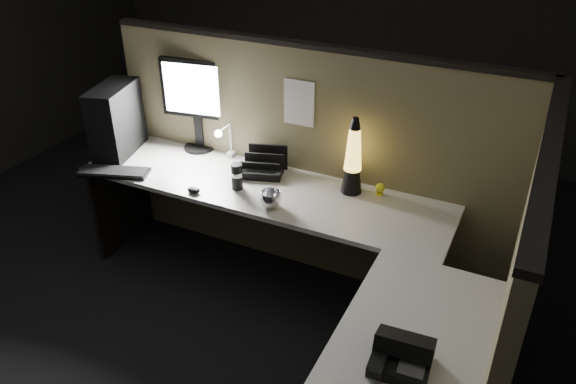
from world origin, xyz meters
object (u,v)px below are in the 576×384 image
at_px(monitor, 196,96).
at_px(pc_tower, 116,120).
at_px(keyboard, 114,172).
at_px(desk_phone, 401,355).
at_px(lava_lamp, 353,162).

bearing_deg(monitor, pc_tower, -156.54).
xyz_separation_m(keyboard, desk_phone, (2.04, -0.74, 0.04)).
relative_size(monitor, desk_phone, 2.51).
xyz_separation_m(pc_tower, desk_phone, (2.21, -1.01, -0.18)).
height_order(keyboard, desk_phone, desk_phone).
bearing_deg(lava_lamp, keyboard, -162.72).
height_order(pc_tower, monitor, monitor).
distance_m(monitor, keyboard, 0.71).
distance_m(keyboard, desk_phone, 2.17).
distance_m(keyboard, lava_lamp, 1.49).
bearing_deg(keyboard, monitor, 44.26).
xyz_separation_m(monitor, lava_lamp, (1.13, -0.11, -0.17)).
relative_size(pc_tower, lava_lamp, 0.98).
distance_m(pc_tower, lava_lamp, 1.59).
bearing_deg(pc_tower, monitor, 17.99).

